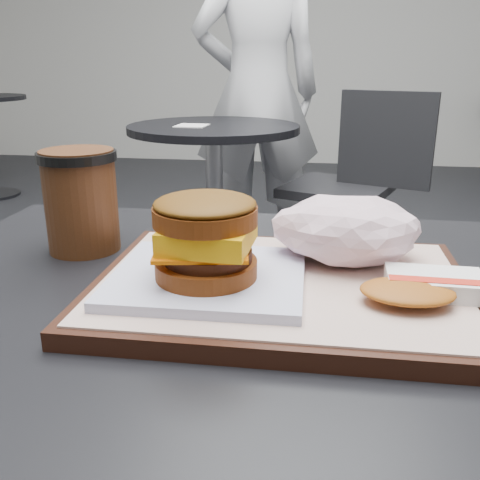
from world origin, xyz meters
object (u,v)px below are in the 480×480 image
(serving_tray, at_px, (281,287))
(neighbor_table, at_px, (214,173))
(breakfast_sandwich, at_px, (207,247))
(neighbor_chair, at_px, (354,178))
(coffee_cup, at_px, (81,197))
(crumpled_wrapper, at_px, (346,229))
(patron, at_px, (257,92))
(customer_table, at_px, (243,435))
(hash_brown, at_px, (423,287))

(serving_tray, bearing_deg, neighbor_table, 103.25)
(breakfast_sandwich, relative_size, neighbor_table, 0.26)
(serving_tray, bearing_deg, neighbor_chair, 83.97)
(coffee_cup, height_order, neighbor_table, coffee_cup)
(crumpled_wrapper, bearing_deg, serving_tray, -135.71)
(crumpled_wrapper, bearing_deg, neighbor_chair, 85.87)
(crumpled_wrapper, height_order, patron, patron)
(customer_table, bearing_deg, hash_brown, -11.71)
(customer_table, xyz_separation_m, neighbor_table, (-0.35, 1.65, -0.03))
(serving_tray, relative_size, crumpled_wrapper, 2.37)
(crumpled_wrapper, distance_m, neighbor_chair, 1.80)
(customer_table, distance_m, neighbor_chair, 1.84)
(neighbor_chair, bearing_deg, hash_brown, -91.84)
(breakfast_sandwich, distance_m, neighbor_chair, 1.90)
(crumpled_wrapper, bearing_deg, hash_brown, -53.24)
(customer_table, distance_m, neighbor_table, 1.69)
(coffee_cup, bearing_deg, neighbor_chair, 75.25)
(serving_tray, height_order, crumpled_wrapper, crumpled_wrapper)
(coffee_cup, bearing_deg, serving_tray, -22.65)
(crumpled_wrapper, height_order, neighbor_table, crumpled_wrapper)
(neighbor_table, bearing_deg, coffee_cup, -85.19)
(breakfast_sandwich, relative_size, crumpled_wrapper, 1.20)
(customer_table, height_order, neighbor_chair, neighbor_chair)
(customer_table, distance_m, hash_brown, 0.28)
(neighbor_chair, bearing_deg, neighbor_table, -163.61)
(customer_table, distance_m, crumpled_wrapper, 0.27)
(hash_brown, xyz_separation_m, coffee_cup, (-0.39, 0.14, 0.04))
(coffee_cup, bearing_deg, crumpled_wrapper, -7.77)
(customer_table, bearing_deg, neighbor_chair, 82.69)
(neighbor_chair, distance_m, patron, 0.65)
(serving_tray, distance_m, hash_brown, 0.14)
(coffee_cup, relative_size, neighbor_chair, 0.15)
(neighbor_table, relative_size, patron, 0.44)
(customer_table, bearing_deg, neighbor_table, 101.98)
(customer_table, distance_m, patron, 2.16)
(breakfast_sandwich, bearing_deg, patron, 95.15)
(customer_table, height_order, patron, patron)
(coffee_cup, distance_m, neighbor_chair, 1.81)
(customer_table, relative_size, hash_brown, 6.70)
(hash_brown, distance_m, neighbor_table, 1.78)
(serving_tray, distance_m, coffee_cup, 0.29)
(customer_table, relative_size, coffee_cup, 6.24)
(customer_table, relative_size, neighbor_table, 1.07)
(customer_table, bearing_deg, coffee_cup, 155.64)
(neighbor_chair, bearing_deg, coffee_cup, -104.75)
(serving_tray, relative_size, neighbor_table, 0.51)
(coffee_cup, distance_m, patron, 2.03)
(neighbor_table, bearing_deg, hash_brown, -72.73)
(hash_brown, distance_m, patron, 2.20)
(customer_table, xyz_separation_m, patron, (-0.23, 2.13, 0.27))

